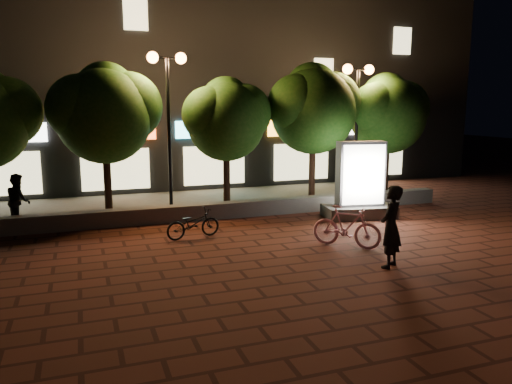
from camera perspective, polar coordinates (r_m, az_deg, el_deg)
name	(u,v)px	position (r m, az deg, el deg)	size (l,w,h in m)	color
ground	(269,252)	(12.44, 1.45, -6.86)	(80.00, 80.00, 0.00)	#57261B
retaining_wall	(224,210)	(16.06, -3.68, -2.09)	(16.00, 0.45, 0.50)	slate
sidewalk	(206,202)	(18.47, -5.80, -1.18)	(16.00, 5.00, 0.08)	slate
building_block	(171,75)	(24.51, -9.76, 13.12)	(28.00, 8.12, 11.30)	black
tree_left	(106,110)	(16.59, -16.91, 9.02)	(3.60, 3.00, 4.89)	black
tree_mid	(227,116)	(17.26, -3.36, 8.69)	(3.24, 2.70, 4.50)	black
tree_right	(314,106)	(18.46, 6.67, 9.81)	(3.72, 3.10, 5.07)	black
tree_far_right	(388,111)	(20.08, 14.98, 8.99)	(3.48, 2.90, 4.76)	black
street_lamp_left	(168,91)	(16.54, -10.10, 11.31)	(1.26, 0.36, 5.18)	black
street_lamp_right	(357,97)	(19.02, 11.58, 10.67)	(1.26, 0.36, 4.98)	black
ad_kiosk	(360,187)	(16.32, 11.86, 0.58)	(2.43, 1.48, 2.47)	slate
scooter_pink	(347,227)	(12.91, 10.37, -3.93)	(0.50, 1.78, 1.07)	pink
rider	(391,227)	(11.45, 15.25, -3.88)	(0.68, 0.45, 1.86)	black
scooter_parked	(193,224)	(13.68, -7.25, -3.62)	(0.54, 1.54, 0.81)	black
pedestrian	(18,200)	(15.94, -25.65, -0.89)	(0.77, 0.60, 1.58)	black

